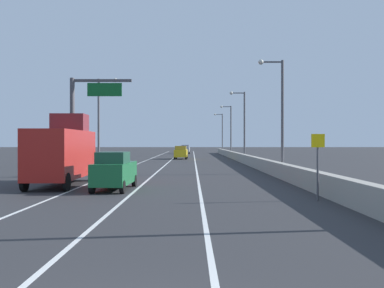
% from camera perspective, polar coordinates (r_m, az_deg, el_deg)
% --- Properties ---
extents(ground_plane, '(320.00, 320.00, 0.00)m').
position_cam_1_polar(ground_plane, '(69.13, -0.84, -1.94)').
color(ground_plane, '#2D2D30').
extents(lane_stripe_left, '(0.16, 130.00, 0.00)m').
position_cam_1_polar(lane_stripe_left, '(60.49, -6.20, -2.25)').
color(lane_stripe_left, silver).
rests_on(lane_stripe_left, ground_plane).
extents(lane_stripe_center, '(0.16, 130.00, 0.00)m').
position_cam_1_polar(lane_stripe_center, '(60.21, -2.88, -2.26)').
color(lane_stripe_center, silver).
rests_on(lane_stripe_center, ground_plane).
extents(lane_stripe_right, '(0.16, 130.00, 0.00)m').
position_cam_1_polar(lane_stripe_right, '(60.13, 0.45, -2.26)').
color(lane_stripe_right, silver).
rests_on(lane_stripe_right, ground_plane).
extents(jersey_barrier_right, '(0.60, 120.00, 1.10)m').
position_cam_1_polar(jersey_barrier_right, '(45.60, 8.32, -2.37)').
color(jersey_barrier_right, '#9E998E').
rests_on(jersey_barrier_right, ground_plane).
extents(overhead_sign_gantry, '(4.68, 0.36, 7.50)m').
position_cam_1_polar(overhead_sign_gantry, '(33.72, -14.29, 3.80)').
color(overhead_sign_gantry, '#47474C').
rests_on(overhead_sign_gantry, ground_plane).
extents(speed_advisory_sign, '(0.60, 0.11, 3.00)m').
position_cam_1_polar(speed_advisory_sign, '(20.15, 16.35, -2.24)').
color(speed_advisory_sign, '#4C4C51').
rests_on(speed_advisory_sign, ground_plane).
extents(lamp_post_right_second, '(2.14, 0.44, 9.52)m').
position_cam_1_polar(lamp_post_right_second, '(36.69, 11.51, 4.73)').
color(lamp_post_right_second, '#4C4C51').
rests_on(lamp_post_right_second, ground_plane).
extents(lamp_post_right_third, '(2.14, 0.44, 9.52)m').
position_cam_1_polar(lamp_post_right_third, '(58.91, 6.75, 3.04)').
color(lamp_post_right_third, '#4C4C51').
rests_on(lamp_post_right_third, ground_plane).
extents(lamp_post_right_fourth, '(2.14, 0.44, 9.52)m').
position_cam_1_polar(lamp_post_right_fourth, '(81.39, 5.03, 2.27)').
color(lamp_post_right_fourth, '#4C4C51').
rests_on(lamp_post_right_fourth, ground_plane).
extents(lamp_post_right_fifth, '(2.14, 0.44, 9.52)m').
position_cam_1_polar(lamp_post_right_fifth, '(103.90, 3.94, 1.83)').
color(lamp_post_right_fifth, '#4C4C51').
rests_on(lamp_post_right_fifth, ground_plane).
extents(lamp_post_left_mid, '(2.14, 0.44, 9.52)m').
position_cam_1_polar(lamp_post_left_mid, '(47.48, -11.87, 3.71)').
color(lamp_post_left_mid, '#4C4C51').
rests_on(lamp_post_left_mid, ground_plane).
extents(car_green_0, '(1.92, 4.59, 2.10)m').
position_cam_1_polar(car_green_0, '(24.15, -10.18, -3.53)').
color(car_green_0, '#196033').
rests_on(car_green_0, ground_plane).
extents(car_silver_1, '(2.05, 4.20, 2.01)m').
position_cam_1_polar(car_silver_1, '(97.40, -0.84, -0.71)').
color(car_silver_1, '#B7B7BC').
rests_on(car_silver_1, ground_plane).
extents(car_yellow_2, '(2.11, 4.68, 2.05)m').
position_cam_1_polar(car_yellow_2, '(67.14, -1.43, -1.13)').
color(car_yellow_2, gold).
rests_on(car_yellow_2, ground_plane).
extents(box_truck, '(2.60, 7.83, 4.44)m').
position_cam_1_polar(box_truck, '(27.41, -16.65, -1.01)').
color(box_truck, '#A51E19').
rests_on(box_truck, ground_plane).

